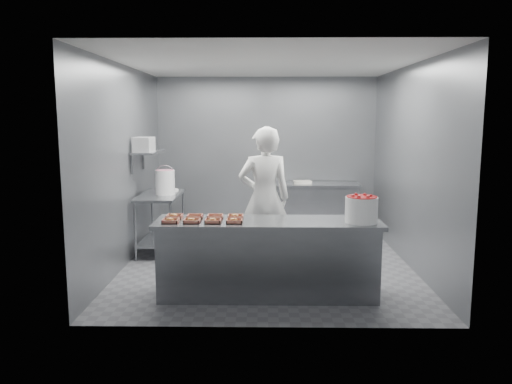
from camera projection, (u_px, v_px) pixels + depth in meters
The scene contains 24 objects.
floor at pixel (267, 262), 7.21m from camera, with size 4.50×4.50×0.00m, color #4C4C51.
ceiling at pixel (268, 64), 6.79m from camera, with size 4.50×4.50×0.00m, color white.
wall_back at pixel (266, 154), 9.22m from camera, with size 4.00×0.04×2.80m, color slate.
wall_left at pixel (126, 166), 7.03m from camera, with size 0.04×4.50×2.80m, color slate.
wall_right at pixel (410, 166), 6.97m from camera, with size 0.04×4.50×2.80m, color slate.
service_counter at pixel (268, 258), 5.80m from camera, with size 2.60×0.70×0.90m.
prep_table at pixel (161, 214), 7.74m from camera, with size 0.60×1.20×0.90m.
back_counter at pixel (316, 208), 9.00m from camera, with size 1.50×0.60×0.90m.
wall_shelf at pixel (148, 152), 7.60m from camera, with size 0.35×0.90×0.03m, color slate.
tray_0 at pixel (171, 220), 5.63m from camera, with size 0.19×0.18×0.06m.
tray_1 at pixel (192, 220), 5.63m from camera, with size 0.19×0.18×0.06m.
tray_2 at pixel (213, 221), 5.62m from camera, with size 0.19×0.18×0.06m.
tray_3 at pixel (234, 221), 5.62m from camera, with size 0.19×0.18×0.06m.
tray_4 at pixel (174, 216), 5.87m from camera, with size 0.19×0.18×0.06m.
tray_5 at pixel (195, 216), 5.87m from camera, with size 0.19×0.18×0.04m.
tray_6 at pixel (215, 217), 5.86m from camera, with size 0.19×0.18×0.04m.
tray_7 at pixel (235, 216), 5.86m from camera, with size 0.19×0.18×0.06m.
worker at pixel (264, 198), 6.82m from camera, with size 0.71×0.47×1.95m, color white.
strawberry_tub at pixel (361, 209), 5.61m from camera, with size 0.36×0.36×0.30m.
glaze_bucket at pixel (165, 182), 7.64m from camera, with size 0.31×0.29×0.45m.
bucket_lid at pixel (168, 190), 8.01m from camera, with size 0.34×0.34×0.03m, color white.
rag at pixel (169, 189), 8.12m from camera, with size 0.15×0.13×0.02m, color #CCB28C.
appliance at pixel (144, 145), 7.34m from camera, with size 0.26×0.30×0.22m, color gray.
paper_stack at pixel (303, 182), 8.94m from camera, with size 0.30×0.22×0.05m, color silver.
Camera 1 is at (-0.05, -6.97, 2.08)m, focal length 35.00 mm.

